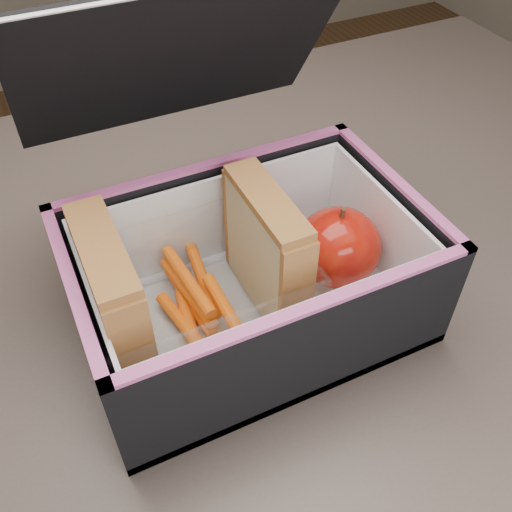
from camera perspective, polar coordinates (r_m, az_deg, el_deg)
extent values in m
cube|color=#52463F|center=(0.55, -1.63, -3.64)|extent=(1.20, 0.80, 0.03)
cube|color=#382D26|center=(1.25, 15.34, 4.06)|extent=(0.05, 0.05, 0.72)
cube|color=black|center=(0.50, -7.96, 18.88)|extent=(0.27, 0.10, 0.15)
cube|color=tan|center=(0.44, -15.02, -4.90)|extent=(0.01, 0.10, 0.11)
cube|color=#B0585A|center=(0.44, -13.83, -4.91)|extent=(0.01, 0.10, 0.10)
cube|color=tan|center=(0.44, -12.83, -4.19)|extent=(0.01, 0.10, 0.11)
cube|color=brown|center=(0.40, -15.31, 0.80)|extent=(0.03, 0.10, 0.01)
cube|color=tan|center=(0.46, 0.10, -0.04)|extent=(0.01, 0.10, 0.10)
cube|color=#B0585A|center=(0.47, 1.04, -0.08)|extent=(0.01, 0.10, 0.10)
cube|color=tan|center=(0.47, 1.99, 0.60)|extent=(0.01, 0.10, 0.10)
cube|color=brown|center=(0.43, 1.15, 5.57)|extent=(0.03, 0.10, 0.01)
cylinder|color=#FF6B01|center=(0.47, -6.49, -7.32)|extent=(0.02, 0.09, 0.01)
cylinder|color=#FF6B01|center=(0.49, -6.82, -3.52)|extent=(0.02, 0.09, 0.01)
cylinder|color=#FF6B01|center=(0.48, -6.78, -2.47)|extent=(0.02, 0.09, 0.01)
cylinder|color=#FF6B01|center=(0.48, -6.94, -7.21)|extent=(0.03, 0.09, 0.01)
cylinder|color=#FF6B01|center=(0.50, -5.34, -2.31)|extent=(0.02, 0.09, 0.01)
cylinder|color=#FF6B01|center=(0.45, -2.80, -5.70)|extent=(0.01, 0.08, 0.01)
cylinder|color=#FF6B01|center=(0.49, -6.63, -4.44)|extent=(0.02, 0.09, 0.01)
cube|color=white|center=(0.53, 7.62, -1.57)|extent=(0.10, 0.10, 0.01)
ellipsoid|color=#890407|center=(0.50, 8.18, 0.89)|extent=(0.09, 0.09, 0.07)
cylinder|color=#482A19|center=(0.47, 8.64, 4.25)|extent=(0.01, 0.01, 0.01)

